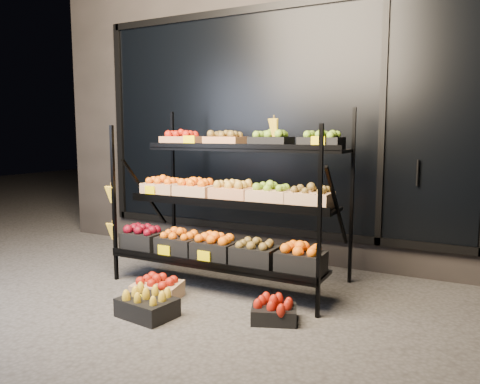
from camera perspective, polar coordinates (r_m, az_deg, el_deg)
The scene contains 7 objects.
ground at distance 4.09m, azimuth -5.59°, elevation -13.29°, with size 24.00×24.00×0.00m, color #514F4C.
building at distance 6.16m, azimuth 7.69°, elevation 10.16°, with size 6.00×2.08×3.50m.
display_rack at distance 4.39m, azimuth -1.52°, elevation -1.19°, with size 2.18×1.02×1.68m.
tag_floor_a at distance 3.89m, azimuth -11.73°, elevation -13.57°, with size 0.13×0.01×0.12m, color #FFE200.
floor_crate_left at distance 4.20m, azimuth -10.03°, elevation -11.40°, with size 0.45×0.37×0.20m.
floor_crate_midleft at distance 3.83m, azimuth -11.25°, elevation -13.27°, with size 0.47×0.37×0.21m.
floor_crate_right at distance 3.68m, azimuth 4.16°, elevation -14.26°, with size 0.41×0.36×0.18m.
Camera 1 is at (2.11, -3.19, 1.44)m, focal length 35.00 mm.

